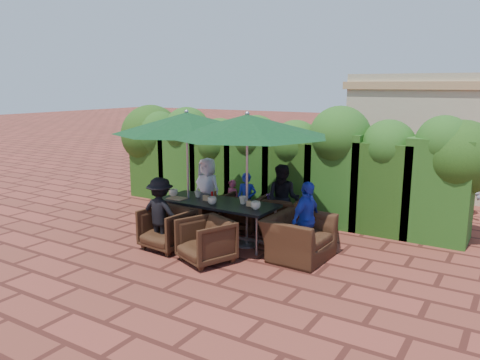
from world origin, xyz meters
The scene contains 32 objects.
ground centered at (0.00, 0.00, 0.00)m, with size 80.00×80.00×0.00m, color brown.
dining_table centered at (-0.05, 0.08, 0.67)m, with size 2.30×0.90×0.75m.
umbrella_left centered at (-0.71, 0.02, 2.21)m, with size 2.80×2.80×2.46m.
umbrella_right centered at (0.58, 0.10, 2.21)m, with size 2.95×2.95×2.46m.
chair_far_left centered at (-0.95, 1.02, 0.35)m, with size 0.68×0.64×0.70m, color black.
chair_far_mid centered at (0.00, 0.94, 0.40)m, with size 0.78×0.73×0.80m, color black.
chair_far_right centered at (0.77, 1.11, 0.40)m, with size 0.78×0.73×0.81m, color black.
chair_near_left centered at (-0.56, -0.81, 0.41)m, with size 0.79×0.74×0.82m, color black.
chair_near_right centered at (0.43, -0.98, 0.40)m, with size 0.78×0.74×0.81m, color black.
chair_end_right centered at (1.67, 0.00, 0.49)m, with size 1.12×0.73×0.98m, color black.
adult_far_left centered at (-0.96, 1.01, 0.70)m, with size 0.69×0.41×1.39m, color white.
adult_far_mid centered at (-0.01, 1.07, 0.57)m, with size 0.41×0.33×1.14m, color #2033B0.
adult_far_right centered at (0.84, 1.05, 0.70)m, with size 0.67×0.41×1.40m, color black.
adult_near_left centered at (-0.69, -0.82, 0.65)m, with size 0.83×0.38×1.30m, color black.
adult_end_right centered at (1.76, 0.10, 0.66)m, with size 0.78×0.39×1.33m, color #2033B0.
child_left centered at (-0.47, 1.22, 0.46)m, with size 0.33×0.27×0.92m, color #E55072.
child_right centered at (0.43, 1.20, 0.37)m, with size 0.26×0.22×0.74m, color #7B4494.
pedestrian_a centered at (1.71, 4.12, 0.76)m, with size 1.43×0.51×1.53m, color green.
pedestrian_b centered at (2.73, 4.47, 0.86)m, with size 0.83×0.51×1.72m, color #E55072.
pedestrian_c centered at (3.69, 4.28, 0.79)m, with size 1.01×0.46×1.58m, color gray.
cup_a centered at (-1.04, -0.03, 0.82)m, with size 0.18×0.18×0.14m, color beige.
cup_b centered at (-0.59, 0.16, 0.81)m, with size 0.13×0.13×0.12m, color beige.
cup_c centered at (-0.03, -0.13, 0.82)m, with size 0.17×0.17×0.14m, color beige.
cup_d centered at (0.44, 0.18, 0.82)m, with size 0.15×0.15×0.14m, color beige.
cup_e centered at (0.84, -0.03, 0.82)m, with size 0.18×0.18×0.14m, color beige.
ketchup_bottle centered at (-0.20, 0.11, 0.83)m, with size 0.04×0.04×0.17m, color #B20C0A.
sauce_bottle centered at (-0.18, 0.19, 0.83)m, with size 0.04×0.04×0.17m, color #4C230C.
serving_tray centered at (-0.85, -0.15, 0.76)m, with size 0.35×0.25×0.02m, color #AF7E54.
number_block_left centered at (-0.28, 0.02, 0.80)m, with size 0.12×0.06×0.10m, color tan.
number_block_right centered at (0.65, 0.09, 0.80)m, with size 0.12×0.06×0.10m, color tan.
hedge_wall centered at (-0.21, 2.32, 1.33)m, with size 9.10×1.60×2.50m.
building centered at (3.50, 6.99, 1.61)m, with size 6.20×3.08×3.20m.
Camera 1 is at (4.83, -6.99, 2.92)m, focal length 35.00 mm.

